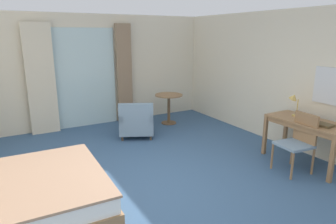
% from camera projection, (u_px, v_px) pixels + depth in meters
% --- Properties ---
extents(ground, '(6.69, 7.88, 0.10)m').
position_uv_depth(ground, '(158.00, 191.00, 4.37)').
color(ground, '#38567A').
extents(wall_back, '(6.29, 0.12, 2.64)m').
position_uv_depth(wall_back, '(87.00, 71.00, 7.12)').
color(wall_back, beige).
rests_on(wall_back, ground).
extents(wall_right, '(0.12, 7.48, 2.64)m').
position_uv_depth(wall_right, '(306.00, 82.00, 5.49)').
color(wall_right, beige).
rests_on(wall_right, ground).
extents(balcony_glass_door, '(1.50, 0.02, 2.32)m').
position_uv_depth(balcony_glass_door, '(84.00, 78.00, 7.05)').
color(balcony_glass_door, silver).
rests_on(balcony_glass_door, ground).
extents(curtain_panel_left, '(0.60, 0.10, 2.42)m').
position_uv_depth(curtain_panel_left, '(41.00, 80.00, 6.49)').
color(curtain_panel_left, beige).
rests_on(curtain_panel_left, ground).
extents(curtain_panel_right, '(0.38, 0.10, 2.42)m').
position_uv_depth(curtain_panel_right, '(124.00, 74.00, 7.41)').
color(curtain_panel_right, '#897056').
rests_on(curtain_panel_right, ground).
extents(bed, '(2.15, 1.84, 0.92)m').
position_uv_depth(bed, '(11.00, 202.00, 3.51)').
color(bed, olive).
rests_on(bed, ground).
extents(writing_desk, '(0.64, 1.36, 0.77)m').
position_uv_depth(writing_desk, '(308.00, 126.00, 5.02)').
color(writing_desk, olive).
rests_on(writing_desk, ground).
extents(desk_chair, '(0.52, 0.51, 0.96)m').
position_uv_depth(desk_chair, '(298.00, 140.00, 4.78)').
color(desk_chair, gray).
rests_on(desk_chair, ground).
extents(desk_lamp, '(0.16, 0.26, 0.39)m').
position_uv_depth(desk_lamp, '(294.00, 101.00, 5.29)').
color(desk_lamp, tan).
rests_on(desk_lamp, writing_desk).
extents(closed_book, '(0.22, 0.26, 0.04)m').
position_uv_depth(closed_book, '(324.00, 125.00, 4.70)').
color(closed_book, brown).
rests_on(closed_book, writing_desk).
extents(armchair_by_window, '(0.97, 0.98, 0.80)m').
position_uv_depth(armchair_by_window, '(137.00, 122.00, 6.46)').
color(armchair_by_window, gray).
rests_on(armchair_by_window, ground).
extents(round_cafe_table, '(0.68, 0.68, 0.74)m').
position_uv_depth(round_cafe_table, '(169.00, 102.00, 7.36)').
color(round_cafe_table, olive).
rests_on(round_cafe_table, ground).
extents(wall_mirror, '(0.02, 0.49, 0.63)m').
position_uv_depth(wall_mirror, '(328.00, 86.00, 5.05)').
color(wall_mirror, silver).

